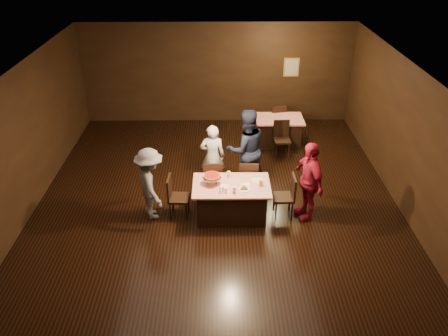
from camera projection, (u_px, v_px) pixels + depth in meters
The scene contains 22 objects.
room at pixel (216, 124), 8.34m from camera, with size 10.00×10.04×3.02m.
main_table at pixel (231, 200), 9.19m from camera, with size 1.60×1.00×0.77m, color #B91A0C.
back_table at pixel (279, 131), 12.13m from camera, with size 1.30×0.90×0.77m, color red.
chair_far_left at pixel (213, 178), 9.79m from camera, with size 0.42×0.42×0.95m, color black.
chair_far_right at pixel (248, 178), 9.80m from camera, with size 0.42×0.42×0.95m, color black.
chair_end_left at pixel (179, 197), 9.13m from camera, with size 0.42×0.42×0.95m, color black.
chair_end_right at pixel (284, 196), 9.16m from camera, with size 0.42×0.42×0.95m, color black.
chair_back_near at pixel (282, 139), 11.48m from camera, with size 0.42×0.42×0.95m, color black.
chair_back_far at pixel (276, 119), 12.61m from camera, with size 0.42×0.42×0.95m, color black.
diner_white_jacket at pixel (213, 156), 10.03m from camera, with size 0.57×0.37×1.56m, color silver.
diner_navy_hoodie at pixel (246, 149), 9.95m from camera, with size 0.94×0.73×1.93m, color #191E34.
diner_grey_knit at pixel (150, 184), 8.97m from camera, with size 1.03×0.59×1.60m, color slate.
diner_red_shirt at pixel (309, 181), 8.94m from camera, with size 1.02×0.43×1.75m, color #AA1936.
pizza_stand at pixel (212, 176), 8.94m from camera, with size 0.38×0.38×0.22m.
plate_with_slice at pixel (244, 189), 8.83m from camera, with size 0.25×0.25×0.06m.
plate_empty at pixel (258, 181), 9.13m from camera, with size 0.25×0.25×0.01m, color white.
glass_front_left at pixel (234, 190), 8.70m from camera, with size 0.08×0.08×0.14m, color silver.
glass_amber at pixel (261, 183), 8.92m from camera, with size 0.08×0.08×0.14m, color #BF7F26.
glass_back at pixel (229, 175), 9.22m from camera, with size 0.08×0.08×0.14m, color silver.
condiments at pixel (223, 190), 8.72m from camera, with size 0.17×0.10×0.09m.
napkin_center at pixel (246, 185), 9.00m from camera, with size 0.16×0.16×0.01m, color white.
napkin_left at pixel (224, 186), 8.95m from camera, with size 0.16×0.16×0.01m, color white.
Camera 1 is at (0.05, -7.63, 5.59)m, focal length 35.00 mm.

